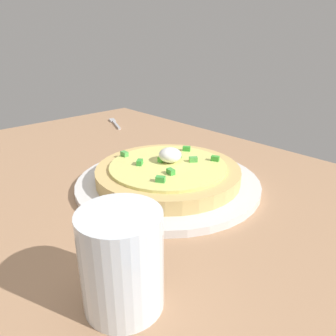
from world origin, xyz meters
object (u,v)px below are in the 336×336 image
object	(u,v)px
plate	(168,183)
fork	(114,123)
pizza	(168,172)
cup_near	(122,262)

from	to	relation	value
plate	fork	bearing A→B (deg)	-22.39
pizza	plate	bearing A→B (deg)	120.44
cup_near	fork	size ratio (longest dim) A/B	0.92
plate	cup_near	world-z (taller)	cup_near
pizza	fork	distance (cm)	41.69
plate	pizza	bearing A→B (deg)	-59.56
cup_near	fork	distance (cm)	64.45
fork	pizza	bearing A→B (deg)	-179.69
pizza	cup_near	size ratio (longest dim) A/B	2.43
pizza	fork	size ratio (longest dim) A/B	2.22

